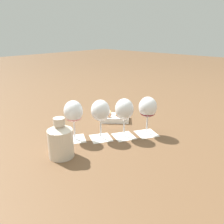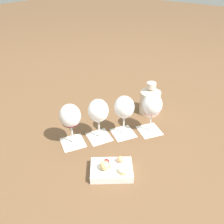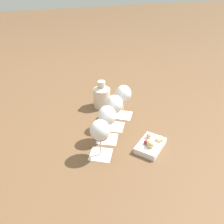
{
  "view_description": "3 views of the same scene",
  "coord_description": "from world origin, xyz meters",
  "px_view_note": "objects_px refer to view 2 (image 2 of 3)",
  "views": [
    {
      "loc": [
        -0.77,
        -0.71,
        0.49
      ],
      "look_at": [
        -0.0,
        -0.0,
        0.13
      ],
      "focal_mm": 38.0,
      "sensor_mm": 36.0,
      "label": 1
    },
    {
      "loc": [
        0.65,
        0.52,
        0.67
      ],
      "look_at": [
        -0.0,
        -0.0,
        0.13
      ],
      "focal_mm": 38.0,
      "sensor_mm": 36.0,
      "label": 2
    },
    {
      "loc": [
        0.94,
        -0.31,
        0.76
      ],
      "look_at": [
        -0.0,
        -0.0,
        0.13
      ],
      "focal_mm": 38.0,
      "sensor_mm": 36.0,
      "label": 3
    }
  ],
  "objects_px": {
    "ceramic_vase": "(150,100)",
    "wine_glass_2": "(98,112)",
    "snack_dish": "(112,169)",
    "wine_glass_3": "(70,117)",
    "wine_glass_1": "(124,109)",
    "wine_glass_0": "(152,106)"
  },
  "relations": [
    {
      "from": "ceramic_vase",
      "to": "wine_glass_2",
      "type": "bearing_deg",
      "value": -11.3
    },
    {
      "from": "snack_dish",
      "to": "wine_glass_3",
      "type": "bearing_deg",
      "value": -97.29
    },
    {
      "from": "wine_glass_1",
      "to": "wine_glass_2",
      "type": "distance_m",
      "value": 0.11
    },
    {
      "from": "ceramic_vase",
      "to": "snack_dish",
      "type": "bearing_deg",
      "value": 14.02
    },
    {
      "from": "wine_glass_1",
      "to": "wine_glass_2",
      "type": "bearing_deg",
      "value": -36.97
    },
    {
      "from": "wine_glass_0",
      "to": "snack_dish",
      "type": "relative_size",
      "value": 1.02
    },
    {
      "from": "wine_glass_1",
      "to": "wine_glass_3",
      "type": "relative_size",
      "value": 1.0
    },
    {
      "from": "wine_glass_1",
      "to": "wine_glass_3",
      "type": "xyz_separation_m",
      "value": [
        0.19,
        -0.13,
        0.0
      ]
    },
    {
      "from": "wine_glass_0",
      "to": "ceramic_vase",
      "type": "distance_m",
      "value": 0.17
    },
    {
      "from": "wine_glass_2",
      "to": "wine_glass_3",
      "type": "height_order",
      "value": "same"
    },
    {
      "from": "wine_glass_0",
      "to": "wine_glass_1",
      "type": "distance_m",
      "value": 0.12
    },
    {
      "from": "wine_glass_1",
      "to": "ceramic_vase",
      "type": "xyz_separation_m",
      "value": [
        -0.23,
        -0.0,
        -0.06
      ]
    },
    {
      "from": "wine_glass_0",
      "to": "ceramic_vase",
      "type": "height_order",
      "value": "wine_glass_0"
    },
    {
      "from": "wine_glass_0",
      "to": "wine_glass_3",
      "type": "bearing_deg",
      "value": -37.17
    },
    {
      "from": "wine_glass_0",
      "to": "wine_glass_1",
      "type": "height_order",
      "value": "same"
    },
    {
      "from": "wine_glass_3",
      "to": "ceramic_vase",
      "type": "xyz_separation_m",
      "value": [
        -0.42,
        0.13,
        -0.06
      ]
    },
    {
      "from": "wine_glass_1",
      "to": "snack_dish",
      "type": "relative_size",
      "value": 1.02
    },
    {
      "from": "wine_glass_3",
      "to": "ceramic_vase",
      "type": "height_order",
      "value": "wine_glass_3"
    },
    {
      "from": "wine_glass_3",
      "to": "ceramic_vase",
      "type": "distance_m",
      "value": 0.44
    },
    {
      "from": "snack_dish",
      "to": "wine_glass_2",
      "type": "bearing_deg",
      "value": -126.63
    },
    {
      "from": "wine_glass_1",
      "to": "wine_glass_2",
      "type": "relative_size",
      "value": 1.0
    },
    {
      "from": "wine_glass_0",
      "to": "ceramic_vase",
      "type": "relative_size",
      "value": 1.13
    }
  ]
}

